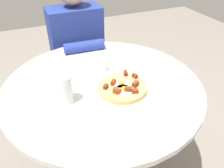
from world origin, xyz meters
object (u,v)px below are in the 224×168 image
object	(u,v)px
knife	(44,84)
breakfast_pizza	(122,87)
fork	(51,83)
salt_shaker	(104,66)
water_glass	(65,89)
dining_table	(103,108)
bread_plate	(85,63)
person_seated	(78,60)
pizza_plate	(122,91)

from	to	relation	value
knife	breakfast_pizza	bearing A→B (deg)	-103.23
fork	knife	xyz separation A→B (m)	(-0.03, 0.01, 0.00)
knife	salt_shaker	xyz separation A→B (m)	(0.34, 0.01, 0.02)
salt_shaker	knife	bearing A→B (deg)	-177.73
breakfast_pizza	water_glass	distance (m)	0.27
dining_table	knife	size ratio (longest dim) A/B	5.69
bread_plate	fork	world-z (taller)	bread_plate
person_seated	salt_shaker	bearing A→B (deg)	-88.53
dining_table	breakfast_pizza	xyz separation A→B (m)	(0.06, -0.11, 0.20)
salt_shaker	dining_table	bearing A→B (deg)	-115.83
person_seated	salt_shaker	distance (m)	0.60
bread_plate	water_glass	distance (m)	0.36
fork	dining_table	bearing A→B (deg)	-92.14
person_seated	salt_shaker	world-z (taller)	person_seated
fork	water_glass	size ratio (longest dim) A/B	1.30
fork	salt_shaker	bearing A→B (deg)	-67.01
salt_shaker	pizza_plate	bearing A→B (deg)	-88.82
pizza_plate	breakfast_pizza	bearing A→B (deg)	-79.68
person_seated	dining_table	bearing A→B (deg)	-93.63
fork	pizza_plate	bearing A→B (deg)	-104.30
dining_table	bread_plate	bearing A→B (deg)	95.46
water_glass	dining_table	bearing A→B (deg)	19.89
bread_plate	water_glass	bearing A→B (deg)	-120.98
salt_shaker	water_glass	bearing A→B (deg)	-143.92
bread_plate	water_glass	world-z (taller)	water_glass
pizza_plate	water_glass	world-z (taller)	water_glass
person_seated	water_glass	world-z (taller)	person_seated
breakfast_pizza	knife	xyz separation A→B (m)	(-0.34, 0.21, -0.02)
dining_table	knife	bearing A→B (deg)	159.78
person_seated	pizza_plate	bearing A→B (deg)	-88.61
pizza_plate	knife	bearing A→B (deg)	148.62
dining_table	salt_shaker	bearing A→B (deg)	64.17
breakfast_pizza	salt_shaker	world-z (taller)	breakfast_pizza
dining_table	person_seated	bearing A→B (deg)	86.37
fork	salt_shaker	world-z (taller)	salt_shaker
breakfast_pizza	fork	distance (m)	0.37
knife	water_glass	world-z (taller)	water_glass
breakfast_pizza	bread_plate	distance (m)	0.35
dining_table	person_seated	xyz separation A→B (m)	(0.04, 0.67, -0.05)
person_seated	salt_shaker	size ratio (longest dim) A/B	20.14
pizza_plate	bread_plate	xyz separation A→B (m)	(-0.08, 0.34, -0.00)
person_seated	salt_shaker	xyz separation A→B (m)	(0.01, -0.55, 0.24)
water_glass	salt_shaker	xyz separation A→B (m)	(0.26, 0.19, -0.04)
dining_table	knife	distance (m)	0.35
knife	salt_shaker	bearing A→B (deg)	-69.39
bread_plate	salt_shaker	size ratio (longest dim) A/B	2.88
pizza_plate	person_seated	bearing A→B (deg)	91.39
breakfast_pizza	bread_plate	bearing A→B (deg)	103.86
fork	salt_shaker	xyz separation A→B (m)	(0.30, 0.02, 0.02)
pizza_plate	fork	world-z (taller)	pizza_plate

